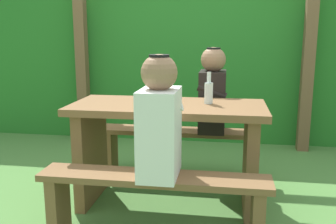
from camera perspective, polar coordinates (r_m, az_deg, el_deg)
The scene contains 12 objects.
ground_plane at distance 2.99m, azimuth 0.00°, elevation -13.53°, with size 12.00×12.00×0.00m, color #4E803C.
hedge_backdrop at distance 4.91m, azimuth 4.03°, elevation 6.88°, with size 6.40×0.93×1.72m, color #267125.
pergola_post_left at distance 4.58m, azimuth -12.79°, elevation 7.83°, with size 0.12×0.12×1.97m, color brown.
pergola_post_right at distance 4.34m, azimuth 20.30°, elevation 7.19°, with size 0.12×0.12×1.97m, color brown.
picnic_table at distance 2.81m, azimuth 0.00°, elevation -3.83°, with size 1.40×0.64×0.77m.
bench_near at distance 2.36m, azimuth -2.16°, elevation -12.26°, with size 1.40×0.24×0.44m.
bench_far at distance 3.39m, azimuth 1.47°, elevation -4.66°, with size 1.40×0.24×0.44m.
person_white_shirt at distance 2.21m, azimuth -1.28°, elevation -1.40°, with size 0.25×0.35×0.72m.
person_black_coat at distance 3.27m, azimuth 6.69°, elevation 2.83°, with size 0.25×0.35×0.72m.
drinking_glass at distance 2.86m, azimuth -1.36°, elevation 2.47°, with size 0.08×0.08×0.08m, color silver.
bottle_left at distance 2.77m, azimuth 6.12°, elevation 3.06°, with size 0.06×0.06×0.23m.
bottle_right at distance 2.72m, azimuth -1.55°, elevation 3.08°, with size 0.06×0.06×0.23m.
Camera 1 is at (0.42, -2.67, 1.28)m, focal length 40.65 mm.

